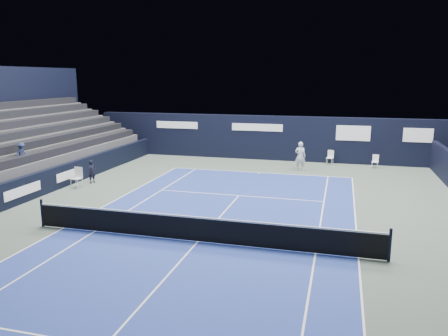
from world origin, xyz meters
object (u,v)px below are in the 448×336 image
object	(u,v)px
folding_chair_back_a	(331,155)
folding_chair_back_b	(375,160)
line_judge_chair	(77,176)
tennis_net	(198,228)
tennis_player	(300,156)

from	to	relation	value
folding_chair_back_a	folding_chair_back_b	world-z (taller)	folding_chair_back_a
folding_chair_back_b	line_judge_chair	size ratio (longest dim) A/B	0.80
line_judge_chair	tennis_net	world-z (taller)	tennis_net
folding_chair_back_a	line_judge_chair	size ratio (longest dim) A/B	0.87
folding_chair_back_a	tennis_player	world-z (taller)	tennis_player
folding_chair_back_a	line_judge_chair	world-z (taller)	line_judge_chair
folding_chair_back_b	tennis_net	bearing A→B (deg)	-101.97
folding_chair_back_b	line_judge_chair	bearing A→B (deg)	-136.21
folding_chair_back_b	tennis_player	world-z (taller)	tennis_player
folding_chair_back_a	tennis_player	xyz separation A→B (m)	(-1.79, -2.53, 0.28)
tennis_net	tennis_player	world-z (taller)	tennis_player
folding_chair_back_b	line_judge_chair	distance (m)	18.24
tennis_net	tennis_player	distance (m)	13.53
line_judge_chair	tennis_player	bearing A→B (deg)	39.95
line_judge_chair	tennis_net	bearing A→B (deg)	-28.39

